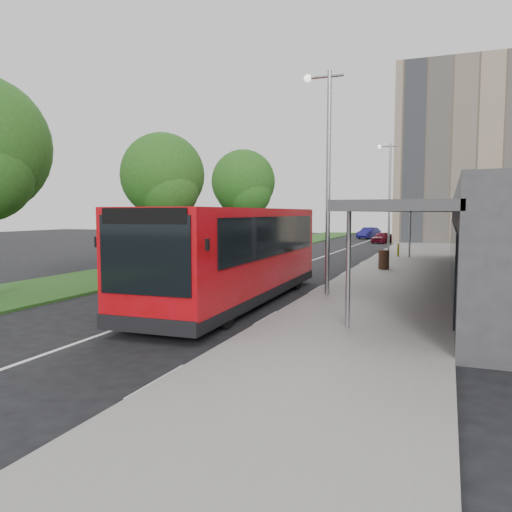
# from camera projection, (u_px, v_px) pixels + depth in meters

# --- Properties ---
(ground) EXTENTS (120.00, 120.00, 0.00)m
(ground) POSITION_uv_depth(u_px,v_px,m) (200.00, 300.00, 17.96)
(ground) COLOR black
(ground) RESTS_ON ground
(pavement) EXTENTS (5.00, 80.00, 0.15)m
(pavement) POSITION_uv_depth(u_px,v_px,m) (412.00, 257.00, 34.39)
(pavement) COLOR gray
(pavement) RESTS_ON ground
(grass_verge) EXTENTS (5.00, 80.00, 0.10)m
(grass_verge) POSITION_uv_depth(u_px,v_px,m) (239.00, 252.00, 39.05)
(grass_verge) COLOR #1F4F19
(grass_verge) RESTS_ON ground
(lane_centre_line) EXTENTS (0.12, 70.00, 0.01)m
(lane_centre_line) POSITION_uv_depth(u_px,v_px,m) (308.00, 262.00, 31.90)
(lane_centre_line) COLOR silver
(lane_centre_line) RESTS_ON ground
(kerb_dashes) EXTENTS (0.12, 56.00, 0.01)m
(kerb_dashes) POSITION_uv_depth(u_px,v_px,m) (370.00, 258.00, 34.43)
(kerb_dashes) COLOR silver
(kerb_dashes) RESTS_ON ground
(office_block) EXTENTS (22.00, 12.00, 18.00)m
(office_block) POSITION_uv_depth(u_px,v_px,m) (510.00, 155.00, 51.19)
(office_block) COLOR tan
(office_block) RESTS_ON ground
(station_building) EXTENTS (7.70, 26.00, 4.00)m
(station_building) POSITION_uv_depth(u_px,v_px,m) (512.00, 238.00, 21.32)
(station_building) COLOR #2F2F31
(station_building) RESTS_ON ground
(tree_mid) EXTENTS (4.77, 4.77, 7.67)m
(tree_mid) POSITION_uv_depth(u_px,v_px,m) (163.00, 181.00, 28.45)
(tree_mid) COLOR black
(tree_mid) RESTS_ON ground
(tree_far) EXTENTS (5.05, 5.05, 8.11)m
(tree_far) POSITION_uv_depth(u_px,v_px,m) (243.00, 186.00, 39.58)
(tree_far) COLOR black
(tree_far) RESTS_ON ground
(lamp_post_near) EXTENTS (1.44, 0.28, 8.00)m
(lamp_post_near) POSITION_uv_depth(u_px,v_px,m) (326.00, 169.00, 17.93)
(lamp_post_near) COLOR gray
(lamp_post_near) RESTS_ON pavement
(lamp_post_far) EXTENTS (1.44, 0.28, 8.00)m
(lamp_post_far) POSITION_uv_depth(u_px,v_px,m) (389.00, 191.00, 36.52)
(lamp_post_far) COLOR gray
(lamp_post_far) RESTS_ON pavement
(bus_main) EXTENTS (3.27, 11.67, 3.28)m
(bus_main) POSITION_uv_depth(u_px,v_px,m) (235.00, 255.00, 17.27)
(bus_main) COLOR #AF0915
(bus_main) RESTS_ON ground
(bus_second) EXTENTS (3.41, 10.44, 2.91)m
(bus_second) POSITION_uv_depth(u_px,v_px,m) (215.00, 248.00, 23.16)
(bus_second) COLOR #AF0915
(bus_second) RESTS_ON ground
(litter_bin) EXTENTS (0.71, 0.71, 1.01)m
(litter_bin) POSITION_uv_depth(u_px,v_px,m) (384.00, 260.00, 26.41)
(litter_bin) COLOR #3E2519
(litter_bin) RESTS_ON pavement
(bollard) EXTENTS (0.18, 0.18, 0.87)m
(bollard) POSITION_uv_depth(u_px,v_px,m) (398.00, 250.00, 33.98)
(bollard) COLOR #D8CE0B
(bollard) RESTS_ON pavement
(car_near) EXTENTS (2.14, 3.66, 1.17)m
(car_near) POSITION_uv_depth(u_px,v_px,m) (382.00, 237.00, 51.25)
(car_near) COLOR #540C18
(car_near) RESTS_ON ground
(car_far) EXTENTS (2.48, 4.35, 1.36)m
(car_far) POSITION_uv_depth(u_px,v_px,m) (369.00, 233.00, 59.99)
(car_far) COLOR navy
(car_far) RESTS_ON ground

